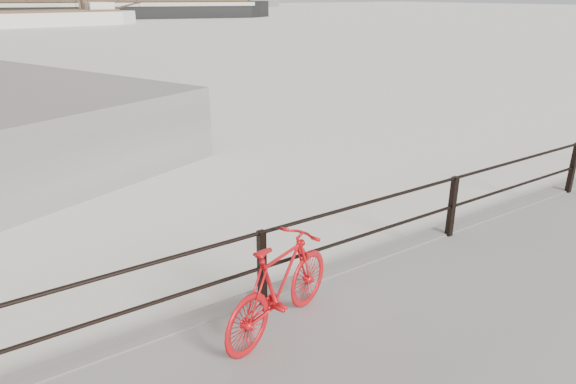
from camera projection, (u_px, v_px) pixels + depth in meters
ground at (439, 251)px, 8.53m from camera, size 400.00×400.00×0.00m
guardrail at (452, 207)px, 8.10m from camera, size 28.00×0.10×1.00m
bicycle at (280, 285)px, 5.79m from camera, size 1.87×0.95×1.14m
barque_black at (120, 19)px, 87.16m from camera, size 62.12×33.86×33.53m
schooner_mid at (31, 26)px, 66.43m from camera, size 31.12×14.79×21.70m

